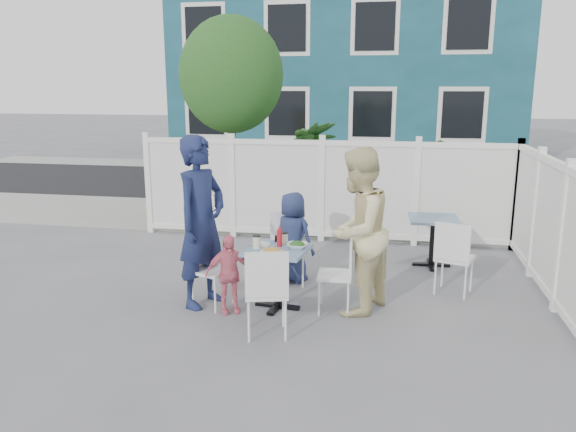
% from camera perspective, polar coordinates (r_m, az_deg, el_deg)
% --- Properties ---
extents(ground, '(80.00, 80.00, 0.00)m').
position_cam_1_polar(ground, '(6.77, -0.12, -7.80)').
color(ground, slate).
extents(near_sidewalk, '(24.00, 2.60, 0.01)m').
position_cam_1_polar(near_sidewalk, '(10.37, 3.83, -0.40)').
color(near_sidewalk, gray).
rests_on(near_sidewalk, ground).
extents(street, '(24.00, 5.00, 0.01)m').
position_cam_1_polar(street, '(13.98, 5.67, 3.06)').
color(street, black).
rests_on(street, ground).
extents(far_sidewalk, '(24.00, 1.60, 0.01)m').
position_cam_1_polar(far_sidewalk, '(17.03, 6.61, 4.83)').
color(far_sidewalk, gray).
rests_on(far_sidewalk, ground).
extents(building, '(11.00, 6.00, 6.00)m').
position_cam_1_polar(building, '(20.29, 6.12, 14.64)').
color(building, '#17464E').
rests_on(building, ground).
extents(fence_back, '(5.86, 0.08, 1.60)m').
position_cam_1_polar(fence_back, '(8.84, 3.44, 2.42)').
color(fence_back, white).
rests_on(fence_back, ground).
extents(fence_right, '(0.08, 3.66, 1.60)m').
position_cam_1_polar(fence_right, '(7.24, 24.88, -1.17)').
color(fence_right, white).
rests_on(fence_right, ground).
extents(tree, '(1.80, 1.62, 3.59)m').
position_cam_1_polar(tree, '(9.92, -5.80, 14.03)').
color(tree, '#382316').
rests_on(tree, ground).
extents(utility_cabinet, '(0.75, 0.56, 1.34)m').
position_cam_1_polar(utility_cabinet, '(11.08, -10.14, 3.81)').
color(utility_cabinet, gold).
rests_on(utility_cabinet, ground).
extents(potted_shrub_a, '(1.46, 1.46, 1.85)m').
position_cam_1_polar(potted_shrub_a, '(9.54, 2.29, 4.08)').
color(potted_shrub_a, '#1B4316').
rests_on(potted_shrub_a, ground).
extents(potted_shrub_b, '(1.70, 1.77, 1.53)m').
position_cam_1_polar(potted_shrub_b, '(9.38, 13.97, 2.54)').
color(potted_shrub_b, '#1B4316').
rests_on(potted_shrub_b, ground).
extents(main_table, '(0.73, 0.73, 0.69)m').
position_cam_1_polar(main_table, '(6.17, -1.09, -4.67)').
color(main_table, teal).
rests_on(main_table, ground).
extents(spare_table, '(0.67, 0.67, 0.68)m').
position_cam_1_polar(spare_table, '(7.85, 14.53, -1.25)').
color(spare_table, teal).
rests_on(spare_table, ground).
extents(chair_left, '(0.48, 0.49, 0.85)m').
position_cam_1_polar(chair_left, '(6.34, -8.21, -4.69)').
color(chair_left, white).
rests_on(chair_left, ground).
extents(chair_right, '(0.39, 0.40, 0.84)m').
position_cam_1_polar(chair_right, '(6.12, 5.46, -5.33)').
color(chair_right, white).
rests_on(chair_right, ground).
extents(chair_back, '(0.50, 0.49, 0.89)m').
position_cam_1_polar(chair_back, '(6.99, -0.10, -2.66)').
color(chair_back, white).
rests_on(chair_back, ground).
extents(chair_near, '(0.50, 0.49, 0.91)m').
position_cam_1_polar(chair_near, '(5.44, -2.19, -7.19)').
color(chair_near, white).
rests_on(chair_near, ground).
extents(chair_spare, '(0.51, 0.50, 0.89)m').
position_cam_1_polar(chair_spare, '(6.82, 16.47, -3.62)').
color(chair_spare, white).
rests_on(chair_spare, ground).
extents(man, '(0.67, 0.81, 1.91)m').
position_cam_1_polar(man, '(6.25, -8.79, -0.59)').
color(man, '#192149').
rests_on(man, ground).
extents(woman, '(0.97, 1.07, 1.80)m').
position_cam_1_polar(woman, '(6.03, 7.03, -1.56)').
color(woman, '#D7BD53').
rests_on(woman, ground).
extents(boy, '(0.66, 0.55, 1.14)m').
position_cam_1_polar(boy, '(7.01, 0.48, -2.16)').
color(boy, navy).
rests_on(boy, ground).
extents(toddler, '(0.55, 0.43, 0.87)m').
position_cam_1_polar(toddler, '(6.11, -6.07, -5.86)').
color(toddler, pink).
rests_on(toddler, ground).
extents(plate_main, '(0.25, 0.25, 0.02)m').
position_cam_1_polar(plate_main, '(5.96, -1.67, -3.67)').
color(plate_main, white).
rests_on(plate_main, main_table).
extents(plate_side, '(0.20, 0.20, 0.01)m').
position_cam_1_polar(plate_side, '(6.26, -2.73, -2.88)').
color(plate_side, white).
rests_on(plate_side, main_table).
extents(salad_bowl, '(0.22, 0.22, 0.05)m').
position_cam_1_polar(salad_bowl, '(6.12, 0.94, -3.05)').
color(salad_bowl, white).
rests_on(salad_bowl, main_table).
extents(coffee_cup_a, '(0.09, 0.09, 0.13)m').
position_cam_1_polar(coffee_cup_a, '(6.13, -3.21, -2.68)').
color(coffee_cup_a, beige).
rests_on(coffee_cup_a, main_table).
extents(coffee_cup_b, '(0.08, 0.08, 0.11)m').
position_cam_1_polar(coffee_cup_b, '(6.30, -0.36, -2.29)').
color(coffee_cup_b, beige).
rests_on(coffee_cup_b, main_table).
extents(ketchup_bottle, '(0.06, 0.06, 0.19)m').
position_cam_1_polar(ketchup_bottle, '(6.17, -0.86, -2.25)').
color(ketchup_bottle, '#AB171F').
rests_on(ketchup_bottle, main_table).
extents(salt_shaker, '(0.03, 0.03, 0.07)m').
position_cam_1_polar(salt_shaker, '(6.38, -1.40, -2.30)').
color(salt_shaker, white).
rests_on(salt_shaker, main_table).
extents(pepper_shaker, '(0.03, 0.03, 0.07)m').
position_cam_1_polar(pepper_shaker, '(6.37, -1.22, -2.31)').
color(pepper_shaker, black).
rests_on(pepper_shaker, main_table).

